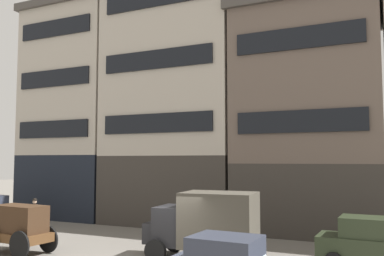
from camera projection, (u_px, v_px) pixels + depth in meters
building_far_left at (83, 110)px, 29.60m from camera, size 7.22×6.35×14.67m
building_center_left at (179, 97)px, 26.44m from camera, size 8.79×6.35×15.66m
building_center_right at (309, 116)px, 22.96m from camera, size 7.96×6.35×12.44m
cargo_wagon at (19, 225)px, 17.30m from camera, size 3.01×1.72×1.98m
delivery_truck_far at (205, 223)px, 16.18m from camera, size 4.46×2.40×2.62m
sedan_light at (371, 243)px, 14.73m from camera, size 3.76×1.97×1.83m
pedestrian_officer at (34, 214)px, 22.38m from camera, size 0.39×0.39×1.79m
fire_hydrant_curbside at (183, 230)px, 20.32m from camera, size 0.24×0.24×0.83m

